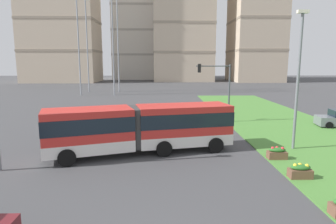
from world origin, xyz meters
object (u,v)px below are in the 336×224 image
(flower_planter_3, at_px, (277,153))
(streetlight_median, at_px, (298,76))
(car_navy_sedan, at_px, (88,123))
(flower_planter_2, at_px, (300,171))
(traffic_light_far_right, at_px, (218,83))
(apartment_tower_west, at_px, (60,6))
(apartment_tower_westcentre, at_px, (138,22))
(apartment_tower_eastcentre, at_px, (256,7))
(apartment_tower_centre, at_px, (183,13))
(articulated_bus, at_px, (141,128))

(flower_planter_3, distance_m, streetlight_median, 5.30)
(car_navy_sedan, xyz_separation_m, flower_planter_2, (13.10, -10.53, -0.33))
(traffic_light_far_right, distance_m, apartment_tower_west, 74.75)
(flower_planter_2, relative_size, streetlight_median, 0.12)
(apartment_tower_westcentre, bearing_deg, flower_planter_2, -80.99)
(flower_planter_3, bearing_deg, apartment_tower_eastcentre, 73.70)
(streetlight_median, bearing_deg, apartment_tower_westcentre, 100.64)
(apartment_tower_eastcentre, bearing_deg, apartment_tower_west, -177.27)
(apartment_tower_eastcentre, bearing_deg, car_navy_sedan, -117.16)
(traffic_light_far_right, distance_m, apartment_tower_eastcentre, 72.73)
(apartment_tower_centre, bearing_deg, flower_planter_2, -90.00)
(apartment_tower_centre, bearing_deg, traffic_light_far_right, -91.19)
(flower_planter_2, xyz_separation_m, streetlight_median, (1.90, 5.01, 4.50))
(articulated_bus, relative_size, apartment_tower_westcentre, 0.29)
(articulated_bus, bearing_deg, car_navy_sedan, 129.39)
(apartment_tower_west, distance_m, apartment_tower_centre, 37.79)
(flower_planter_3, distance_m, traffic_light_far_right, 11.76)
(articulated_bus, bearing_deg, traffic_light_far_right, 54.98)
(articulated_bus, distance_m, flower_planter_3, 8.42)
(streetlight_median, distance_m, apartment_tower_west, 83.84)
(articulated_bus, distance_m, apartment_tower_west, 80.87)
(flower_planter_3, height_order, streetlight_median, streetlight_median)
(apartment_tower_westcentre, xyz_separation_m, apartment_tower_centre, (15.39, -12.51, 0.92))
(apartment_tower_westcentre, height_order, apartment_tower_eastcentre, apartment_tower_eastcentre)
(apartment_tower_centre, height_order, apartment_tower_eastcentre, apartment_tower_eastcentre)
(apartment_tower_west, xyz_separation_m, apartment_tower_westcentre, (21.68, 19.89, -1.54))
(flower_planter_2, height_order, traffic_light_far_right, traffic_light_far_right)
(articulated_bus, height_order, flower_planter_2, articulated_bus)
(flower_planter_3, relative_size, streetlight_median, 0.12)
(articulated_bus, bearing_deg, apartment_tower_eastcentre, 67.86)
(traffic_light_far_right, xyz_separation_m, apartment_tower_west, (-35.59, 63.11, 18.39))
(car_navy_sedan, bearing_deg, traffic_light_far_right, 16.99)
(articulated_bus, relative_size, apartment_tower_west, 0.27)
(flower_planter_2, distance_m, flower_planter_3, 2.94)
(flower_planter_2, bearing_deg, apartment_tower_westcentre, 99.01)
(traffic_light_far_right, xyz_separation_m, apartment_tower_westcentre, (-13.92, 82.99, 16.86))
(streetlight_median, distance_m, apartment_tower_centre, 81.33)
(apartment_tower_westcentre, bearing_deg, traffic_light_far_right, -80.48)
(apartment_tower_eastcentre, bearing_deg, streetlight_median, -105.39)
(streetlight_median, distance_m, apartment_tower_westcentre, 95.00)
(articulated_bus, relative_size, apartment_tower_eastcentre, 0.26)
(flower_planter_3, xyz_separation_m, apartment_tower_centre, (-0.00, 81.63, 21.23))
(flower_planter_2, relative_size, apartment_tower_west, 0.02)
(articulated_bus, xyz_separation_m, streetlight_median, (10.07, 0.48, 3.27))
(traffic_light_far_right, xyz_separation_m, apartment_tower_eastcentre, (24.02, 65.95, 19.03))
(car_navy_sedan, relative_size, apartment_tower_westcentre, 0.11)
(articulated_bus, height_order, streetlight_median, streetlight_median)
(streetlight_median, xyz_separation_m, apartment_tower_westcentre, (-17.29, 92.07, 15.81))
(flower_planter_3, distance_m, apartment_tower_west, 85.81)
(articulated_bus, height_order, flower_planter_3, articulated_bus)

